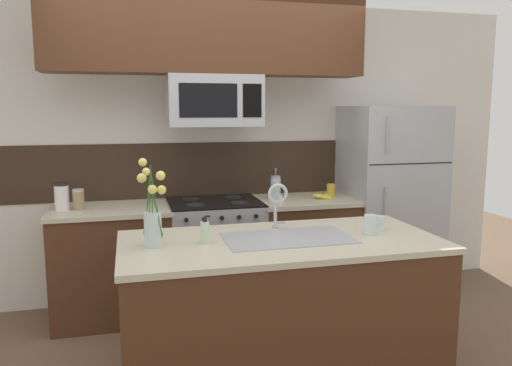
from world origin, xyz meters
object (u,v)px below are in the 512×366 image
Objects in this scene: flower_vase at (153,219)px; storage_jar_tall at (62,197)px; stove_range at (215,255)px; storage_jar_medium at (79,199)px; dish_soap_bottle at (205,232)px; banana_bunch at (323,196)px; french_press at (276,187)px; refrigerator at (388,200)px; sink_faucet at (277,200)px; coffee_tin at (331,190)px; drinking_glass at (370,225)px; microwave at (214,101)px; spare_glass at (379,223)px.

storage_jar_tall is at bearing 117.25° from flower_vase.
stove_range is 1.19m from storage_jar_medium.
dish_soap_bottle is at bearing -53.11° from storage_jar_tall.
french_press reaches higher than banana_bunch.
refrigerator is at bearing -2.16° from french_press.
dish_soap_bottle is (-0.81, -1.30, -0.03)m from french_press.
sink_faucet is (-1.38, -1.05, 0.25)m from refrigerator.
coffee_tin is 1.37m from drinking_glass.
flower_vase is (-1.32, 0.06, 0.10)m from drinking_glass.
microwave is 1.67m from drinking_glass.
microwave is 2.79× the size of french_press.
sink_faucet is at bearing -77.08° from microwave.
dish_soap_bottle is 1.32× the size of drinking_glass.
refrigerator reaches higher than storage_jar_tall.
stove_range is 1.31m from storage_jar_tall.
flower_vase is (-0.29, 0.01, 0.09)m from dish_soap_bottle.
dish_soap_bottle is at bearing -2.11° from flower_vase.
banana_bunch is 1.52× the size of drinking_glass.
storage_jar_tall is 1.71× the size of drinking_glass.
dish_soap_bottle is (-0.27, -1.22, -0.77)m from microwave.
refrigerator reaches higher than flower_vase.
storage_jar_medium reaches higher than banana_bunch.
storage_jar_medium is 2.01m from banana_bunch.
sink_faucet is at bearing 165.88° from spare_glass.
refrigerator reaches higher than sink_faucet.
dish_soap_bottle is at bearing 177.20° from drinking_glass.
microwave is 4.63× the size of storage_jar_medium.
microwave reaches higher than drinking_glass.
coffee_tin is at bearing 44.12° from dish_soap_bottle.
refrigerator is 2.68m from storage_jar_medium.
storage_jar_medium is at bearing -5.16° from storage_jar_tall.
spare_glass is (-0.19, -1.24, -0.01)m from coffee_tin.
refrigerator is at bearing 6.82° from banana_bunch.
spare_glass is at bearing -29.93° from storage_jar_tall.
dish_soap_bottle is at bearing -146.20° from refrigerator.
microwave is at bearing -176.17° from coffee_tin.
dish_soap_bottle is (-0.27, -1.24, 0.52)m from stove_range.
storage_jar_tall is (-2.80, -0.03, 0.16)m from refrigerator.
dish_soap_bottle reaches higher than banana_bunch.
coffee_tin is at bearing 42.74° from banana_bunch.
storage_jar_tall is at bearing 178.61° from banana_bunch.
spare_glass is at bearing 2.26° from dish_soap_bottle.
flower_vase is (-2.17, -1.25, 0.21)m from refrigerator.
banana_bunch is at bearing -1.39° from storage_jar_tall.
flower_vase is at bearing -67.28° from storage_jar_medium.
banana_bunch is (0.94, -0.06, 0.47)m from stove_range.
drinking_glass reaches higher than spare_glass.
storage_jar_tall is 2.33m from drinking_glass.
french_press is 1.14m from sink_faucet.
microwave is 3.92× the size of banana_bunch.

